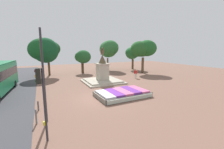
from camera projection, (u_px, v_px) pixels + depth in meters
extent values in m
plane|color=brown|center=(100.00, 98.00, 15.44)|extent=(75.15, 75.15, 0.00)
cube|color=#38281C|center=(122.00, 94.00, 16.05)|extent=(5.41, 3.30, 0.42)
cube|color=gray|center=(131.00, 98.00, 14.63)|extent=(5.51, 0.27, 0.46)
cube|color=gray|center=(115.00, 90.00, 17.46)|extent=(5.51, 0.27, 0.46)
cube|color=gray|center=(99.00, 98.00, 14.82)|extent=(0.20, 3.33, 0.46)
cube|color=gray|center=(142.00, 91.00, 17.27)|extent=(0.20, 3.33, 0.46)
cube|color=white|center=(105.00, 94.00, 15.07)|extent=(1.11, 2.96, 0.19)
cube|color=#72339E|center=(114.00, 93.00, 15.53)|extent=(1.11, 2.96, 0.21)
cube|color=#D86699|center=(122.00, 91.00, 16.00)|extent=(1.11, 2.96, 0.23)
cube|color=#72339E|center=(130.00, 90.00, 16.46)|extent=(1.11, 2.96, 0.24)
cube|color=#D86699|center=(138.00, 89.00, 16.92)|extent=(1.11, 2.96, 0.20)
cube|color=#B2BCAD|center=(131.00, 99.00, 14.59)|extent=(5.24, 0.36, 0.38)
cube|color=#B4AA96|center=(103.00, 82.00, 22.93)|extent=(5.62, 5.62, 0.19)
cube|color=#B2A894|center=(103.00, 80.00, 22.89)|extent=(4.91, 4.91, 0.19)
cube|color=#B2A893|center=(102.00, 72.00, 22.68)|extent=(1.56, 1.56, 2.39)
cube|color=#B2A893|center=(102.00, 64.00, 22.47)|extent=(1.84, 1.84, 0.12)
cone|color=brown|center=(102.00, 59.00, 22.35)|extent=(1.17, 1.17, 1.29)
cylinder|color=brown|center=(102.00, 52.00, 22.18)|extent=(0.50, 0.50, 0.75)
sphere|color=brown|center=(102.00, 49.00, 22.09)|extent=(0.33, 0.33, 0.33)
cylinder|color=brown|center=(101.00, 51.00, 21.88)|extent=(0.52, 0.47, 0.53)
cylinder|color=#2D2D33|center=(45.00, 106.00, 7.93)|extent=(0.12, 0.12, 4.05)
cube|color=black|center=(38.00, 76.00, 7.57)|extent=(0.25, 0.29, 0.80)
cylinder|color=#4B0808|center=(35.00, 71.00, 7.46)|extent=(0.03, 0.14, 0.14)
cylinder|color=yellow|center=(35.00, 76.00, 7.51)|extent=(0.03, 0.14, 0.14)
cylinder|color=#0D4211|center=(36.00, 81.00, 7.55)|extent=(0.03, 0.14, 0.14)
cube|color=gold|center=(44.00, 123.00, 8.05)|extent=(0.11, 0.16, 0.20)
cylinder|color=#2D2D33|center=(44.00, 77.00, 9.94)|extent=(0.14, 0.14, 6.35)
cube|color=#D84C19|center=(41.00, 51.00, 9.93)|extent=(0.08, 0.51, 1.74)
cylinder|color=#2D2D33|center=(40.00, 37.00, 9.78)|extent=(0.10, 0.65, 0.03)
cylinder|color=black|center=(15.00, 84.00, 19.81)|extent=(0.35, 0.92, 0.90)
cylinder|color=beige|center=(135.00, 76.00, 26.03)|extent=(0.13, 0.13, 0.79)
cylinder|color=beige|center=(136.00, 76.00, 26.07)|extent=(0.13, 0.13, 0.79)
cube|color=red|center=(136.00, 72.00, 25.94)|extent=(0.42, 0.31, 0.56)
cylinder|color=red|center=(134.00, 72.00, 25.90)|extent=(0.09, 0.09, 0.53)
cylinder|color=red|center=(137.00, 72.00, 25.98)|extent=(0.09, 0.09, 0.53)
sphere|color=#8C664C|center=(136.00, 70.00, 25.87)|extent=(0.20, 0.20, 0.20)
cylinder|color=slate|center=(36.00, 117.00, 10.07)|extent=(0.11, 0.11, 0.93)
sphere|color=slate|center=(35.00, 110.00, 9.99)|extent=(0.12, 0.12, 0.12)
cylinder|color=#4C5156|center=(38.00, 106.00, 12.32)|extent=(0.12, 0.12, 0.68)
sphere|color=#4C5156|center=(38.00, 102.00, 12.26)|extent=(0.14, 0.14, 0.14)
cylinder|color=brown|center=(108.00, 64.00, 36.35)|extent=(0.39, 0.39, 2.86)
ellipsoid|color=#2E6A35|center=(110.00, 48.00, 35.27)|extent=(3.99, 3.98, 3.55)
ellipsoid|color=#2B6D35|center=(108.00, 49.00, 36.25)|extent=(4.22, 4.33, 3.97)
cylinder|color=brown|center=(143.00, 65.00, 31.69)|extent=(0.53, 0.53, 3.26)
ellipsoid|color=#265A28|center=(142.00, 49.00, 31.41)|extent=(3.51, 3.85, 3.20)
ellipsoid|color=#255B27|center=(139.00, 49.00, 30.89)|extent=(3.78, 3.60, 3.18)
ellipsoid|color=#215D27|center=(147.00, 48.00, 31.19)|extent=(4.14, 3.71, 3.36)
cylinder|color=#4C3823|center=(83.00, 68.00, 31.93)|extent=(0.53, 0.53, 2.08)
ellipsoid|color=#23592B|center=(83.00, 57.00, 31.35)|extent=(3.13, 3.02, 2.76)
ellipsoid|color=#235927|center=(81.00, 57.00, 31.39)|extent=(2.78, 2.50, 2.30)
cylinder|color=#4C3823|center=(49.00, 66.00, 28.55)|extent=(0.38, 0.38, 3.48)
ellipsoid|color=#1B4A21|center=(50.00, 49.00, 28.07)|extent=(3.89, 3.32, 2.97)
ellipsoid|color=#174E23|center=(43.00, 49.00, 26.92)|extent=(4.89, 4.28, 3.98)
ellipsoid|color=#164A27|center=(46.00, 50.00, 27.04)|extent=(4.52, 4.07, 4.51)
cylinder|color=brown|center=(133.00, 64.00, 37.79)|extent=(0.50, 0.50, 2.53)
ellipsoid|color=#2F6A36|center=(134.00, 52.00, 37.02)|extent=(2.80, 2.76, 2.61)
ellipsoid|color=#2A6C36|center=(133.00, 53.00, 36.59)|extent=(3.64, 3.48, 2.79)
ellipsoid|color=#2D6A32|center=(132.00, 53.00, 37.15)|extent=(3.19, 2.81, 2.91)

